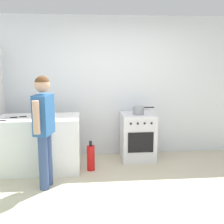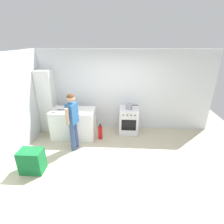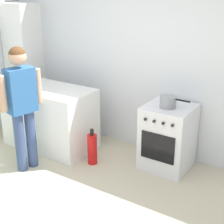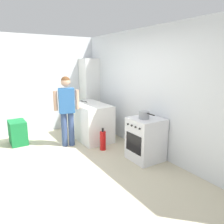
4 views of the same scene
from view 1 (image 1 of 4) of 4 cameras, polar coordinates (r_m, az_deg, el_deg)
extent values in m
plane|color=beige|center=(3.84, 4.18, -17.65)|extent=(8.00, 8.00, 0.00)
cube|color=silver|center=(5.34, 0.94, 5.11)|extent=(6.00, 0.10, 2.60)
cube|color=white|center=(4.80, -14.42, -6.25)|extent=(1.30, 0.70, 0.90)
cube|color=silver|center=(5.19, 5.22, -4.94)|extent=(0.60, 0.60, 0.85)
cube|color=black|center=(4.91, 5.86, -6.18)|extent=(0.45, 0.01, 0.36)
cylinder|color=black|center=(4.95, 4.02, -0.67)|extent=(0.19, 0.19, 0.01)
cylinder|color=black|center=(5.00, 7.06, -0.61)|extent=(0.19, 0.19, 0.01)
cylinder|color=black|center=(5.19, 3.60, -0.15)|extent=(0.19, 0.19, 0.01)
cylinder|color=black|center=(5.23, 6.50, -0.10)|extent=(0.19, 0.19, 0.01)
cylinder|color=black|center=(4.78, 3.85, -2.39)|extent=(0.04, 0.02, 0.04)
cylinder|color=black|center=(4.80, 5.26, -2.35)|extent=(0.04, 0.02, 0.04)
cylinder|color=black|center=(4.82, 6.65, -2.32)|extent=(0.04, 0.02, 0.04)
cylinder|color=black|center=(4.85, 8.03, -2.28)|extent=(0.04, 0.02, 0.04)
cylinder|color=gray|center=(5.02, 5.39, 0.35)|extent=(0.20, 0.20, 0.15)
cylinder|color=black|center=(5.05, 7.53, 0.95)|extent=(0.18, 0.02, 0.02)
cube|color=silver|center=(4.78, -19.58, -1.00)|extent=(0.22, 0.06, 0.01)
cube|color=black|center=(4.76, -17.62, -0.91)|extent=(0.11, 0.04, 0.01)
cube|color=silver|center=(4.54, -19.47, -1.60)|extent=(0.20, 0.06, 0.01)
cube|color=black|center=(4.56, -21.41, -1.64)|extent=(0.11, 0.04, 0.01)
cube|color=silver|center=(4.76, -21.44, -1.18)|extent=(0.24, 0.08, 0.01)
cube|color=black|center=(4.75, -19.34, -1.03)|extent=(0.11, 0.05, 0.01)
cylinder|color=#384C7A|center=(4.11, -13.75, -9.98)|extent=(0.13, 0.13, 0.79)
cylinder|color=#384C7A|center=(4.24, -12.92, -9.25)|extent=(0.13, 0.13, 0.79)
cube|color=#2D609E|center=(3.99, -13.74, -0.51)|extent=(0.28, 0.38, 0.56)
cylinder|color=tan|center=(3.78, -15.14, -1.08)|extent=(0.09, 0.09, 0.44)
cylinder|color=tan|center=(4.21, -12.50, 0.24)|extent=(0.09, 0.09, 0.44)
sphere|color=tan|center=(3.94, -14.02, 5.43)|extent=(0.21, 0.21, 0.21)
sphere|color=brown|center=(3.93, -14.03, 5.72)|extent=(0.20, 0.20, 0.20)
cylinder|color=red|center=(4.72, -4.34, -9.30)|extent=(0.13, 0.13, 0.42)
cylinder|color=black|center=(4.64, -4.38, -6.40)|extent=(0.05, 0.05, 0.08)
camera|label=2|loc=(1.26, 117.13, 51.03)|focal=28.00mm
camera|label=3|loc=(2.80, 62.50, 15.25)|focal=55.00mm
camera|label=4|loc=(4.57, 56.88, 7.19)|focal=35.00mm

